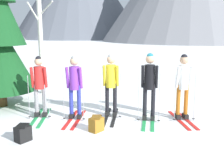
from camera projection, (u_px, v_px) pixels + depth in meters
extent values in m
plane|color=white|center=(110.00, 119.00, 7.42)|extent=(400.00, 400.00, 0.00)
cube|color=green|center=(44.00, 117.00, 7.56)|extent=(0.28, 1.69, 0.02)
cube|color=green|center=(36.00, 117.00, 7.55)|extent=(0.28, 1.69, 0.02)
cube|color=black|center=(45.00, 114.00, 7.64)|extent=(0.14, 0.27, 0.12)
cylinder|color=gray|center=(44.00, 98.00, 7.56)|extent=(0.11, 0.11, 0.82)
cube|color=black|center=(37.00, 114.00, 7.63)|extent=(0.14, 0.27, 0.12)
cylinder|color=gray|center=(36.00, 99.00, 7.55)|extent=(0.11, 0.11, 0.82)
cylinder|color=red|center=(39.00, 78.00, 7.45)|extent=(0.28, 0.28, 0.61)
sphere|color=tan|center=(38.00, 61.00, 7.37)|extent=(0.22, 0.22, 0.22)
sphere|color=black|center=(38.00, 59.00, 7.36)|extent=(0.17, 0.17, 0.17)
cylinder|color=red|center=(45.00, 77.00, 7.39)|extent=(0.10, 0.21, 0.58)
cylinder|color=red|center=(32.00, 78.00, 7.38)|extent=(0.10, 0.21, 0.58)
cylinder|color=#A5A5AD|center=(49.00, 97.00, 7.38)|extent=(0.02, 0.02, 1.23)
cylinder|color=black|center=(50.00, 116.00, 7.48)|extent=(0.07, 0.07, 0.01)
cylinder|color=#A5A5AD|center=(29.00, 97.00, 7.35)|extent=(0.02, 0.02, 1.23)
cylinder|color=black|center=(30.00, 117.00, 7.45)|extent=(0.07, 0.07, 0.01)
cube|color=#99661E|center=(41.00, 76.00, 7.61)|extent=(0.28, 0.19, 0.36)
cube|color=red|center=(79.00, 119.00, 7.38)|extent=(0.13, 1.60, 0.02)
cube|color=red|center=(71.00, 119.00, 7.40)|extent=(0.13, 1.60, 0.02)
cube|color=black|center=(79.00, 116.00, 7.47)|extent=(0.12, 0.26, 0.12)
cylinder|color=#2D389E|center=(79.00, 100.00, 7.38)|extent=(0.11, 0.11, 0.83)
cube|color=black|center=(72.00, 116.00, 7.49)|extent=(0.12, 0.26, 0.12)
cylinder|color=#2D389E|center=(71.00, 100.00, 7.40)|extent=(0.11, 0.11, 0.83)
cylinder|color=purple|center=(75.00, 78.00, 7.28)|extent=(0.28, 0.28, 0.62)
sphere|color=tan|center=(74.00, 61.00, 7.20)|extent=(0.22, 0.22, 0.22)
sphere|color=gray|center=(74.00, 59.00, 7.19)|extent=(0.17, 0.17, 0.17)
cylinder|color=purple|center=(81.00, 78.00, 7.20)|extent=(0.09, 0.20, 0.59)
cylinder|color=purple|center=(67.00, 78.00, 7.24)|extent=(0.09, 0.20, 0.59)
cylinder|color=#A5A5AD|center=(83.00, 99.00, 7.18)|extent=(0.02, 0.02, 1.25)
cylinder|color=black|center=(84.00, 119.00, 7.28)|extent=(0.07, 0.07, 0.01)
cylinder|color=#A5A5AD|center=(64.00, 98.00, 7.23)|extent=(0.02, 0.02, 1.25)
cylinder|color=black|center=(64.00, 118.00, 7.33)|extent=(0.07, 0.07, 0.01)
cube|color=#4C7238|center=(76.00, 76.00, 7.44)|extent=(0.26, 0.17, 0.36)
cube|color=black|center=(115.00, 117.00, 7.59)|extent=(0.14, 1.63, 0.02)
cube|color=black|center=(107.00, 117.00, 7.61)|extent=(0.14, 1.63, 0.02)
cube|color=black|center=(115.00, 113.00, 7.68)|extent=(0.12, 0.26, 0.12)
cylinder|color=black|center=(115.00, 98.00, 7.59)|extent=(0.11, 0.11, 0.84)
cube|color=black|center=(107.00, 113.00, 7.70)|extent=(0.12, 0.26, 0.12)
cylinder|color=black|center=(107.00, 98.00, 7.62)|extent=(0.11, 0.11, 0.84)
cylinder|color=yellow|center=(111.00, 76.00, 7.49)|extent=(0.28, 0.28, 0.63)
sphere|color=tan|center=(111.00, 60.00, 7.41)|extent=(0.23, 0.23, 0.23)
sphere|color=gray|center=(111.00, 57.00, 7.40)|extent=(0.17, 0.17, 0.17)
cylinder|color=yellow|center=(117.00, 76.00, 7.41)|extent=(0.09, 0.20, 0.60)
cylinder|color=yellow|center=(104.00, 76.00, 7.45)|extent=(0.09, 0.20, 0.60)
cylinder|color=#A5A5AD|center=(120.00, 96.00, 7.39)|extent=(0.02, 0.02, 1.26)
cylinder|color=black|center=(120.00, 116.00, 7.49)|extent=(0.07, 0.07, 0.01)
cylinder|color=#A5A5AD|center=(101.00, 96.00, 7.44)|extent=(0.02, 0.02, 1.26)
cylinder|color=black|center=(101.00, 116.00, 7.54)|extent=(0.07, 0.07, 0.01)
cube|color=maroon|center=(112.00, 74.00, 7.65)|extent=(0.26, 0.17, 0.36)
cube|color=green|center=(153.00, 121.00, 7.26)|extent=(0.22, 1.55, 0.02)
cube|color=green|center=(144.00, 121.00, 7.29)|extent=(0.22, 1.55, 0.02)
cube|color=black|center=(153.00, 117.00, 7.34)|extent=(0.13, 0.27, 0.12)
cylinder|color=black|center=(153.00, 100.00, 7.25)|extent=(0.11, 0.11, 0.87)
cube|color=black|center=(145.00, 117.00, 7.37)|extent=(0.13, 0.27, 0.12)
cylinder|color=black|center=(145.00, 100.00, 7.29)|extent=(0.11, 0.11, 0.87)
cylinder|color=black|center=(150.00, 77.00, 7.15)|extent=(0.28, 0.28, 0.65)
sphere|color=tan|center=(150.00, 59.00, 7.07)|extent=(0.24, 0.24, 0.24)
sphere|color=#1E6B7A|center=(150.00, 56.00, 7.06)|extent=(0.18, 0.18, 0.18)
cylinder|color=black|center=(156.00, 77.00, 7.07)|extent=(0.10, 0.21, 0.62)
cylinder|color=black|center=(143.00, 77.00, 7.12)|extent=(0.10, 0.21, 0.62)
cylinder|color=#A5A5AD|center=(159.00, 99.00, 7.04)|extent=(0.02, 0.02, 1.30)
cylinder|color=black|center=(159.00, 121.00, 7.14)|extent=(0.07, 0.07, 0.01)
cylinder|color=#A5A5AD|center=(139.00, 98.00, 7.12)|extent=(0.02, 0.02, 1.30)
cylinder|color=black|center=(138.00, 119.00, 7.23)|extent=(0.07, 0.07, 0.01)
cube|color=black|center=(150.00, 75.00, 7.31)|extent=(0.27, 0.18, 0.36)
cube|color=red|center=(186.00, 120.00, 7.36)|extent=(0.37, 1.55, 0.02)
cube|color=red|center=(179.00, 120.00, 7.34)|extent=(0.37, 1.55, 0.02)
cube|color=black|center=(185.00, 116.00, 7.45)|extent=(0.16, 0.28, 0.12)
cylinder|color=#B76019|center=(186.00, 100.00, 7.36)|extent=(0.11, 0.11, 0.85)
cube|color=black|center=(178.00, 116.00, 7.42)|extent=(0.16, 0.28, 0.12)
cylinder|color=#B76019|center=(178.00, 100.00, 7.34)|extent=(0.11, 0.11, 0.85)
cylinder|color=white|center=(183.00, 77.00, 7.24)|extent=(0.28, 0.28, 0.64)
sphere|color=tan|center=(184.00, 60.00, 7.15)|extent=(0.23, 0.23, 0.23)
sphere|color=black|center=(184.00, 57.00, 7.14)|extent=(0.17, 0.17, 0.17)
cylinder|color=white|center=(191.00, 77.00, 7.19)|extent=(0.12, 0.21, 0.61)
cylinder|color=white|center=(178.00, 77.00, 7.15)|extent=(0.12, 0.21, 0.61)
cylinder|color=#A5A5AD|center=(195.00, 98.00, 7.19)|extent=(0.02, 0.02, 1.28)
cylinder|color=black|center=(193.00, 119.00, 7.29)|extent=(0.07, 0.07, 0.01)
cylinder|color=#A5A5AD|center=(175.00, 99.00, 7.13)|extent=(0.02, 0.02, 1.28)
cylinder|color=black|center=(174.00, 119.00, 7.23)|extent=(0.07, 0.07, 0.01)
cylinder|color=#51381E|center=(1.00, 90.00, 8.62)|extent=(0.33, 0.33, 1.07)
cylinder|color=silver|center=(40.00, 25.00, 9.99)|extent=(0.17, 0.17, 5.16)
cylinder|color=silver|center=(34.00, 13.00, 9.71)|extent=(0.32, 0.49, 0.74)
cylinder|color=silver|center=(46.00, 8.00, 9.69)|extent=(0.65, 0.46, 0.50)
cube|color=black|center=(23.00, 134.00, 5.95)|extent=(0.37, 0.40, 0.34)
cube|color=black|center=(22.00, 126.00, 5.92)|extent=(0.22, 0.28, 0.04)
cube|color=#99661E|center=(96.00, 124.00, 6.53)|extent=(0.38, 0.40, 0.34)
cube|color=brown|center=(96.00, 117.00, 6.50)|extent=(0.22, 0.28, 0.04)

